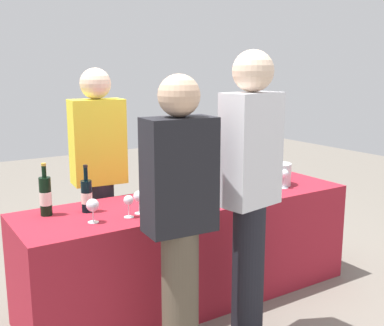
% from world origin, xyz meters
% --- Properties ---
extents(ground_plane, '(12.00, 12.00, 0.00)m').
position_xyz_m(ground_plane, '(0.00, 0.00, 0.00)').
color(ground_plane, slate).
extents(tasting_table, '(2.38, 0.67, 0.74)m').
position_xyz_m(tasting_table, '(0.00, 0.00, 0.37)').
color(tasting_table, maroon).
rests_on(tasting_table, ground_plane).
extents(wine_bottle_0, '(0.07, 0.07, 0.33)m').
position_xyz_m(wine_bottle_0, '(-0.96, 0.16, 0.86)').
color(wine_bottle_0, black).
rests_on(wine_bottle_0, tasting_table).
extents(wine_bottle_1, '(0.07, 0.07, 0.30)m').
position_xyz_m(wine_bottle_1, '(-0.72, 0.10, 0.84)').
color(wine_bottle_1, black).
rests_on(wine_bottle_1, tasting_table).
extents(wine_bottle_2, '(0.07, 0.07, 0.30)m').
position_xyz_m(wine_bottle_2, '(-0.11, 0.09, 0.85)').
color(wine_bottle_2, black).
rests_on(wine_bottle_2, tasting_table).
extents(wine_bottle_3, '(0.07, 0.07, 0.33)m').
position_xyz_m(wine_bottle_3, '(0.63, 0.15, 0.86)').
color(wine_bottle_3, black).
rests_on(wine_bottle_3, tasting_table).
extents(wine_bottle_4, '(0.07, 0.07, 0.31)m').
position_xyz_m(wine_bottle_4, '(0.78, 0.14, 0.85)').
color(wine_bottle_4, black).
rests_on(wine_bottle_4, tasting_table).
extents(wine_glass_0, '(0.08, 0.08, 0.14)m').
position_xyz_m(wine_glass_0, '(-0.77, -0.13, 0.84)').
color(wine_glass_0, silver).
rests_on(wine_glass_0, tasting_table).
extents(wine_glass_1, '(0.06, 0.06, 0.14)m').
position_xyz_m(wine_glass_1, '(-0.55, -0.15, 0.84)').
color(wine_glass_1, silver).
rests_on(wine_glass_1, tasting_table).
extents(wine_glass_2, '(0.07, 0.07, 0.15)m').
position_xyz_m(wine_glass_2, '(-0.46, -0.12, 0.84)').
color(wine_glass_2, silver).
rests_on(wine_glass_2, tasting_table).
extents(wine_glass_3, '(0.06, 0.06, 0.13)m').
position_xyz_m(wine_glass_3, '(-0.05, -0.09, 0.83)').
color(wine_glass_3, silver).
rests_on(wine_glass_3, tasting_table).
extents(wine_glass_4, '(0.08, 0.08, 0.15)m').
position_xyz_m(wine_glass_4, '(0.53, -0.06, 0.85)').
color(wine_glass_4, silver).
rests_on(wine_glass_4, tasting_table).
extents(wine_glass_5, '(0.06, 0.06, 0.14)m').
position_xyz_m(wine_glass_5, '(0.74, -0.13, 0.84)').
color(wine_glass_5, silver).
rests_on(wine_glass_5, tasting_table).
extents(ice_bucket, '(0.22, 0.22, 0.17)m').
position_xyz_m(ice_bucket, '(0.76, -0.02, 0.82)').
color(ice_bucket, silver).
rests_on(ice_bucket, tasting_table).
extents(server_pouring, '(0.39, 0.24, 1.63)m').
position_xyz_m(server_pouring, '(-0.47, 0.52, 0.89)').
color(server_pouring, black).
rests_on(server_pouring, ground_plane).
extents(guest_0, '(0.38, 0.23, 1.60)m').
position_xyz_m(guest_0, '(-0.49, -0.64, 0.88)').
color(guest_0, brown).
rests_on(guest_0, ground_plane).
extents(guest_1, '(0.38, 0.25, 1.72)m').
position_xyz_m(guest_1, '(-0.01, -0.63, 0.97)').
color(guest_1, black).
rests_on(guest_1, ground_plane).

